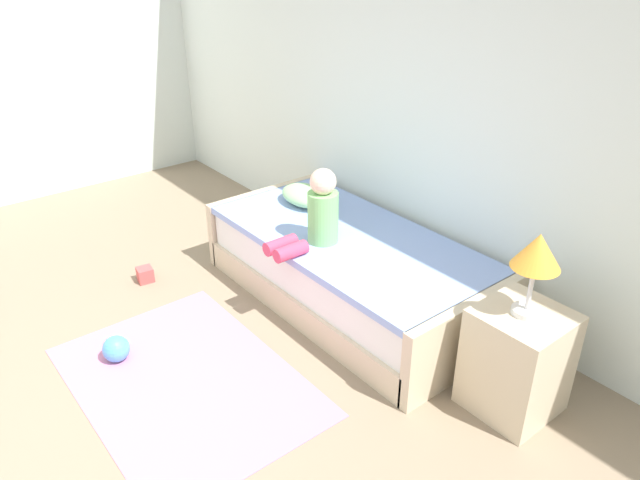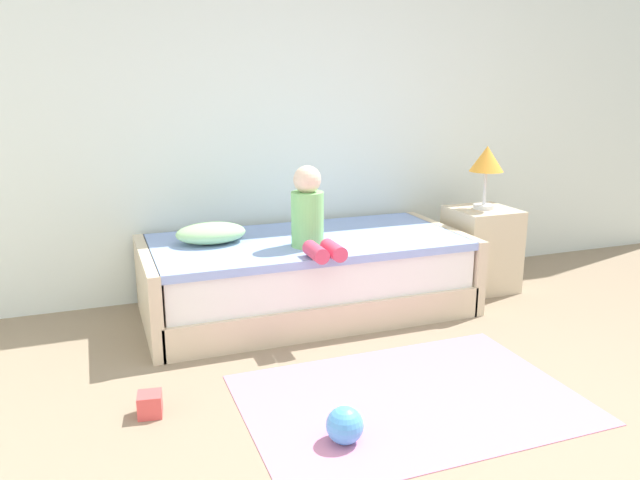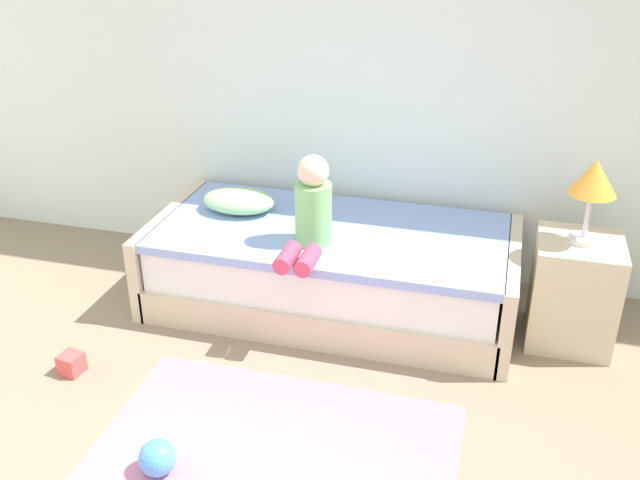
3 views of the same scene
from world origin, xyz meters
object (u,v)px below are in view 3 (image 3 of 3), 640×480
Objects in this scene: table_lamp at (594,181)px; bed at (331,268)px; toy_block at (71,364)px; pillow at (239,201)px; child_figure at (311,211)px; toy_ball at (158,458)px; nightstand at (573,291)px.

bed is at bearing 179.87° from table_lamp.
table_lamp is 2.81m from toy_block.
bed is at bearing -9.41° from pillow.
toy_block is (-1.06, -0.78, -0.65)m from child_figure.
bed is 12.93× the size of toy_ball.
toy_block is (-2.47, -1.01, -0.25)m from nightstand.
toy_ball is 1.50× the size of toy_block.
nightstand reaches higher than bed.
nightstand is 1.97m from pillow.
toy_ball is at bearing -34.52° from toy_block.
pillow is 4.05× the size of toy_block.
nightstand reaches higher than toy_ball.
table_lamp reaches higher than toy_ball.
child_figure reaches higher than toy_block.
nightstand is 1.18× the size of child_figure.
toy_ball reaches higher than toy_block.
pillow reaches higher than toy_block.
bed is 1.52m from toy_block.
table_lamp is (0.00, 0.00, 0.64)m from nightstand.
bed reaches higher than toy_ball.
pillow is 1.72m from toy_ball.
toy_block is at bearing -115.02° from pillow.
child_figure is 0.65m from pillow.
bed is 0.52m from child_figure.
pillow is at bearing 98.32° from toy_ball.
bed is 4.14× the size of child_figure.
bed is at bearing 76.57° from toy_ball.
bed is 0.69m from pillow.
nightstand is 1.36× the size of pillow.
nightstand is at bearing -0.13° from bed.
nightstand is at bearing 41.65° from toy_ball.
nightstand is 0.64m from table_lamp.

